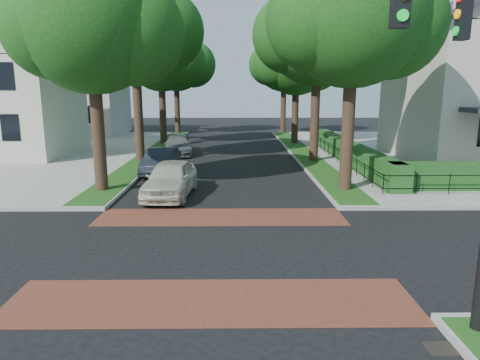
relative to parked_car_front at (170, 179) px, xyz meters
name	(u,v)px	position (x,y,z in m)	size (l,w,h in m)	color
ground	(217,249)	(2.30, -6.35, -0.79)	(120.00, 120.00, 0.00)	black
crosswalk_far	(221,217)	(2.30, -3.15, -0.78)	(9.00, 2.20, 0.01)	brown
crosswalk_near	(211,301)	(2.30, -9.55, -0.78)	(9.00, 2.20, 0.01)	brown
storm_drain	(444,349)	(6.60, -11.35, -0.78)	(0.65, 0.45, 0.01)	black
grass_strip_ne	(302,151)	(7.70, 12.75, -0.63)	(1.60, 29.80, 0.02)	#1B4A15
grass_strip_nw	(154,151)	(-3.10, 12.75, -0.63)	(1.60, 29.80, 0.02)	#1B4A15
tree_right_near	(355,16)	(7.90, 0.89, 6.84)	(7.75, 6.67, 10.66)	black
tree_right_mid	(319,32)	(7.91, 8.90, 7.20)	(8.25, 7.09, 11.22)	black
tree_right_far	(297,61)	(7.90, 17.87, 6.12)	(7.25, 6.23, 9.74)	black
tree_right_back	(285,63)	(7.90, 26.88, 6.48)	(7.50, 6.45, 10.20)	black
tree_left_near	(95,25)	(-3.10, 0.88, 6.48)	(7.50, 6.45, 10.20)	black
tree_left_mid	(137,26)	(-3.09, 8.89, 7.56)	(8.00, 6.88, 11.48)	black
tree_left_far	(162,58)	(-3.10, 17.87, 6.33)	(7.00, 6.02, 9.86)	black
tree_left_back	(177,61)	(-3.10, 26.89, 6.62)	(7.75, 6.66, 10.44)	black
hedge_main_road	(348,151)	(10.00, 8.65, -0.04)	(1.00, 18.00, 1.20)	#174417
fence_main_road	(335,153)	(9.20, 8.65, -0.19)	(0.06, 18.00, 0.90)	black
house_left_far	(75,85)	(-13.19, 25.64, 4.25)	(10.00, 9.00, 10.14)	#BDB7AA
parked_car_front	(170,179)	(0.00, 0.00, 0.00)	(1.86, 4.62, 1.57)	beige
parked_car_middle	(161,161)	(-1.30, 5.17, -0.09)	(1.49, 4.26, 1.40)	#1D212B
parked_car_rear	(178,146)	(-1.30, 12.23, -0.12)	(1.86, 4.57, 1.33)	slate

